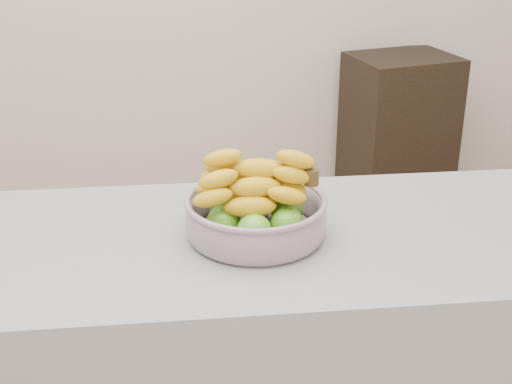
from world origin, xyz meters
TOP-DOWN VIEW (x-y plane):
  - cabinet at (1.16, 1.78)m, footprint 0.54×0.48m
  - fruit_bowl at (0.27, -0.06)m, footprint 0.30×0.30m

SIDE VIEW (x-z plane):
  - cabinet at x=1.16m, z-range 0.00..0.84m
  - fruit_bowl at x=0.27m, z-range 0.87..1.04m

